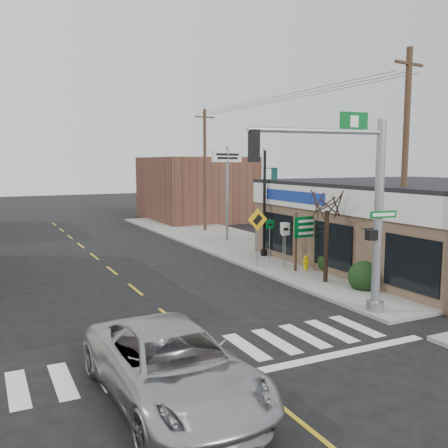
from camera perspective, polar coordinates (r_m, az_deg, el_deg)
name	(u,v)px	position (r m, az deg, el deg)	size (l,w,h in m)	color
ground	(220,358)	(13.78, -0.42, -15.05)	(140.00, 140.00, 0.00)	black
sidewalk_right	(262,251)	(28.95, 4.41, -3.11)	(6.00, 38.00, 0.13)	gray
center_line	(135,289)	(20.92, -10.10, -7.37)	(0.12, 56.00, 0.01)	gold
crosswalk	(214,353)	(14.12, -1.15, -14.48)	(11.00, 2.20, 0.01)	silver
thrift_store	(430,227)	(26.81, 22.48, -0.27)	(12.00, 14.00, 4.00)	brown
bldg_distant_right	(195,189)	(45.12, -3.33, 4.07)	(8.00, 10.00, 5.60)	brown
suv	(172,366)	(11.28, -5.92, -15.80)	(2.70, 5.86, 1.63)	#AAACB0
traffic_signal_pole	(361,196)	(16.89, 15.38, 3.08)	(5.25, 0.39, 6.65)	gray
guide_sign	(308,232)	(23.70, 9.54, -0.96)	(1.57, 0.13, 2.74)	#473121
fire_hydrant	(306,262)	(23.90, 9.34, -4.30)	(0.22, 0.22, 0.69)	#D7AE02
ped_crossing_sign	(257,227)	(24.26, 3.84, -0.32)	(1.10, 0.08, 2.84)	gray
lamp_post	(265,192)	(26.87, 4.76, 3.62)	(0.77, 0.61, 5.93)	black
dance_center_sign	(227,169)	(32.27, 0.35, 6.35)	(2.86, 0.18, 6.07)	gray
bare_tree	(327,198)	(21.26, 11.74, 2.96)	(2.28, 2.28, 4.55)	black
shrub_front	(364,277)	(20.90, 15.71, -5.84)	(1.28, 1.28, 0.96)	#1E3919
shrub_back	(330,262)	(23.77, 12.07, -4.23)	(1.22, 1.22, 0.91)	#193116
utility_pole_near	(405,168)	(20.91, 19.94, 6.04)	(1.64, 0.25, 9.42)	#4F3E23
utility_pole_far	(205,169)	(36.92, -2.20, 6.31)	(1.54, 0.23, 8.87)	#3E2F1B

